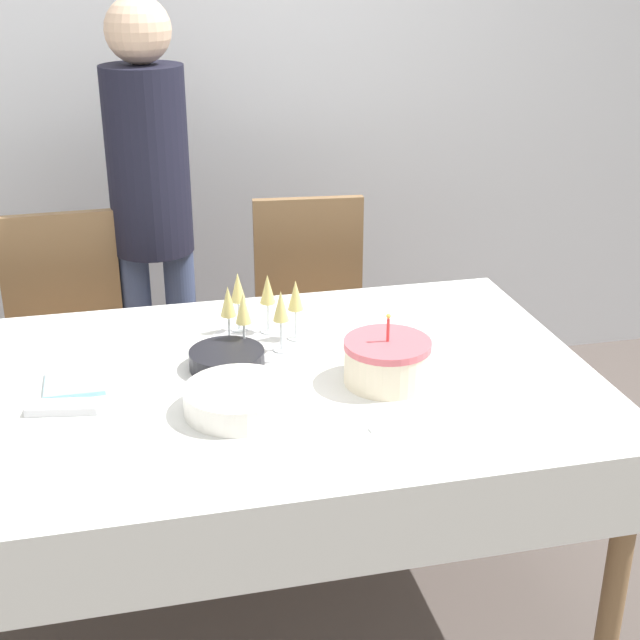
{
  "coord_description": "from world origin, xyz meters",
  "views": [
    {
      "loc": [
        -0.21,
        -2.03,
        1.81
      ],
      "look_at": [
        0.27,
        0.06,
        0.9
      ],
      "focal_mm": 50.0,
      "sensor_mm": 36.0,
      "label": 1
    }
  ],
  "objects_px": {
    "plate_stack_dessert": "(227,359)",
    "person_standing": "(151,196)",
    "champagne_tray": "(259,313)",
    "dining_chair_far_left": "(67,344)",
    "birthday_cake": "(387,361)",
    "plate_stack_main": "(239,399)",
    "dining_chair_far_right": "(312,321)"
  },
  "relations": [
    {
      "from": "champagne_tray",
      "to": "person_standing",
      "type": "xyz_separation_m",
      "value": [
        -0.24,
        0.81,
        0.14
      ]
    },
    {
      "from": "champagne_tray",
      "to": "plate_stack_dessert",
      "type": "bearing_deg",
      "value": -129.03
    },
    {
      "from": "dining_chair_far_right",
      "to": "champagne_tray",
      "type": "xyz_separation_m",
      "value": [
        -0.3,
        -0.66,
        0.33
      ]
    },
    {
      "from": "dining_chair_far_left",
      "to": "person_standing",
      "type": "distance_m",
      "value": 0.59
    },
    {
      "from": "dining_chair_far_right",
      "to": "birthday_cake",
      "type": "distance_m",
      "value": 1.02
    },
    {
      "from": "plate_stack_dessert",
      "to": "person_standing",
      "type": "relative_size",
      "value": 0.12
    },
    {
      "from": "birthday_cake",
      "to": "person_standing",
      "type": "bearing_deg",
      "value": 114.79
    },
    {
      "from": "birthday_cake",
      "to": "plate_stack_main",
      "type": "height_order",
      "value": "birthday_cake"
    },
    {
      "from": "birthday_cake",
      "to": "dining_chair_far_left",
      "type": "bearing_deg",
      "value": 130.81
    },
    {
      "from": "plate_stack_dessert",
      "to": "birthday_cake",
      "type": "bearing_deg",
      "value": -24.35
    },
    {
      "from": "birthday_cake",
      "to": "champagne_tray",
      "type": "bearing_deg",
      "value": 131.49
    },
    {
      "from": "dining_chair_far_left",
      "to": "dining_chair_far_right",
      "type": "relative_size",
      "value": 1.0
    },
    {
      "from": "dining_chair_far_left",
      "to": "plate_stack_main",
      "type": "distance_m",
      "value": 1.17
    },
    {
      "from": "dining_chair_far_right",
      "to": "person_standing",
      "type": "relative_size",
      "value": 0.58
    },
    {
      "from": "champagne_tray",
      "to": "plate_stack_main",
      "type": "distance_m",
      "value": 0.4
    },
    {
      "from": "champagne_tray",
      "to": "person_standing",
      "type": "bearing_deg",
      "value": 106.67
    },
    {
      "from": "champagne_tray",
      "to": "plate_stack_dessert",
      "type": "xyz_separation_m",
      "value": [
        -0.11,
        -0.14,
        -0.07
      ]
    },
    {
      "from": "plate_stack_dessert",
      "to": "dining_chair_far_left",
      "type": "bearing_deg",
      "value": 119.71
    },
    {
      "from": "dining_chair_far_right",
      "to": "plate_stack_main",
      "type": "relative_size",
      "value": 3.69
    },
    {
      "from": "champagne_tray",
      "to": "person_standing",
      "type": "relative_size",
      "value": 0.17
    },
    {
      "from": "person_standing",
      "to": "dining_chair_far_left",
      "type": "bearing_deg",
      "value": -156.28
    },
    {
      "from": "dining_chair_far_right",
      "to": "plate_stack_dessert",
      "type": "distance_m",
      "value": 0.94
    },
    {
      "from": "dining_chair_far_left",
      "to": "plate_stack_dessert",
      "type": "distance_m",
      "value": 0.96
    },
    {
      "from": "plate_stack_main",
      "to": "person_standing",
      "type": "bearing_deg",
      "value": 96.17
    },
    {
      "from": "dining_chair_far_right",
      "to": "person_standing",
      "type": "bearing_deg",
      "value": 165.14
    },
    {
      "from": "plate_stack_dessert",
      "to": "person_standing",
      "type": "height_order",
      "value": "person_standing"
    },
    {
      "from": "dining_chair_far_left",
      "to": "dining_chair_far_right",
      "type": "bearing_deg",
      "value": -0.02
    },
    {
      "from": "birthday_cake",
      "to": "plate_stack_dessert",
      "type": "xyz_separation_m",
      "value": [
        -0.39,
        0.17,
        -0.03
      ]
    },
    {
      "from": "birthday_cake",
      "to": "champagne_tray",
      "type": "relative_size",
      "value": 0.79
    },
    {
      "from": "plate_stack_dessert",
      "to": "person_standing",
      "type": "distance_m",
      "value": 0.97
    },
    {
      "from": "birthday_cake",
      "to": "plate_stack_dessert",
      "type": "bearing_deg",
      "value": 155.65
    },
    {
      "from": "dining_chair_far_left",
      "to": "birthday_cake",
      "type": "relative_size",
      "value": 4.37
    }
  ]
}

